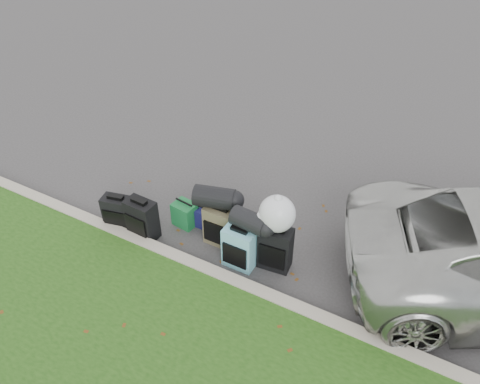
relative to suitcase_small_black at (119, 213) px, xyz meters
The scene contains 12 objects.
ground 1.81m from the suitcase_small_black, 26.19° to the left, with size 120.00×120.00×0.00m, color #383535.
curb 1.63m from the suitcase_small_black, ahead, with size 120.00×0.18×0.15m, color #9E937F.
suitcase_small_black is the anchor object (origin of this frame).
suitcase_large_black_left 0.44m from the suitcase_small_black, ahead, with size 0.44×0.26×0.63m, color black.
suitcase_olive 1.56m from the suitcase_small_black, 16.83° to the left, with size 0.45×0.28×0.62m, color #48422C.
suitcase_teal 1.95m from the suitcase_small_black, ahead, with size 0.43×0.26×0.62m, color #5695A9.
suitcase_large_black_right 2.41m from the suitcase_small_black, ahead, with size 0.43×0.26×0.65m, color black.
tote_green 0.98m from the suitcase_small_black, 32.60° to the left, with size 0.33×0.27×0.38m, color #176B32.
tote_navy 1.30m from the suitcase_small_black, 29.45° to the left, with size 0.28×0.22×0.30m, color #15164C.
duffel_left 1.55m from the suitcase_small_black, 18.56° to the left, with size 0.30×0.30×0.56m, color black.
duffel_right 2.11m from the suitcase_small_black, ahead, with size 0.27×0.27×0.49m, color black.
trash_bag 2.47m from the suitcase_small_black, 10.41° to the left, with size 0.48×0.48×0.48m, color white.
Camera 1 is at (2.52, -4.55, 4.74)m, focal length 35.00 mm.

